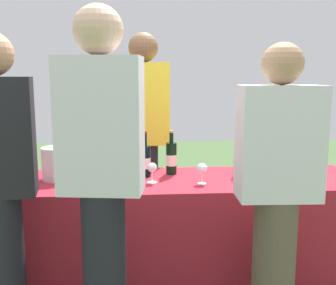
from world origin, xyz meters
The scene contains 17 objects.
ground_plane centered at (0.00, 0.00, 0.00)m, with size 12.00×12.00×0.00m, color #476638.
tasting_table centered at (0.00, 0.00, 0.37)m, with size 2.62×0.69×0.73m, color maroon.
wine_bottle_0 centered at (-1.00, 0.07, 0.85)m, with size 0.07×0.07×0.32m.
wine_bottle_1 centered at (-0.29, 0.14, 0.85)m, with size 0.07×0.07×0.32m.
wine_bottle_2 centered at (-0.15, 0.09, 0.84)m, with size 0.08×0.08×0.31m.
wine_bottle_3 centered at (0.03, 0.15, 0.85)m, with size 0.08×0.08×0.31m.
wine_bottle_4 centered at (0.51, 0.08, 0.84)m, with size 0.08×0.08×0.31m.
wine_bottle_5 centered at (0.69, 0.16, 0.85)m, with size 0.08×0.08×0.32m.
wine_glass_0 centered at (-0.90, -0.19, 0.82)m, with size 0.06×0.06×0.12m.
wine_glass_1 centered at (-0.51, -0.11, 0.83)m, with size 0.06×0.06×0.13m.
wine_glass_2 centered at (-0.11, -0.08, 0.83)m, with size 0.07×0.07×0.13m.
wine_glass_3 centered at (0.21, -0.13, 0.83)m, with size 0.07×0.07×0.14m.
ice_bucket centered at (-0.73, 0.05, 0.84)m, with size 0.21×0.21×0.22m, color silver.
server_pouring centered at (-0.15, 0.64, 0.96)m, with size 0.42×0.24×1.76m.
guest_0 centered at (-0.91, -0.55, 0.90)m, with size 0.39×0.25×1.63m.
guest_1 centered at (-0.37, -0.70, 0.96)m, with size 0.42×0.27×1.74m.
guest_2 centered at (0.53, -0.62, 0.85)m, with size 0.43×0.25×1.59m.
Camera 1 is at (-0.19, -2.60, 1.42)m, focal length 42.71 mm.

